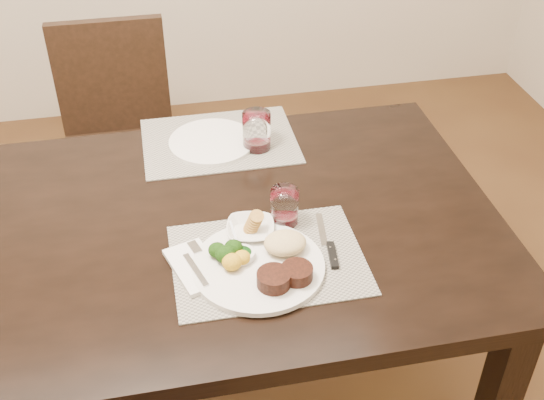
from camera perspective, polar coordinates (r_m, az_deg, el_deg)
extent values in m
cube|color=black|center=(1.78, -13.07, -3.51)|extent=(2.00, 1.00, 0.05)
cube|color=black|center=(2.47, 9.71, -1.16)|extent=(0.08, 0.08, 0.70)
cube|color=black|center=(2.64, -12.48, 3.44)|extent=(0.42, 0.42, 0.04)
cube|color=black|center=(2.64, -15.63, -3.22)|extent=(0.04, 0.04, 0.41)
cube|color=black|center=(2.63, -7.85, -2.31)|extent=(0.04, 0.04, 0.41)
cube|color=black|center=(2.93, -15.48, 1.26)|extent=(0.04, 0.04, 0.41)
cube|color=black|center=(2.91, -8.48, 2.11)|extent=(0.04, 0.04, 0.41)
cube|color=black|center=(2.69, -13.27, 10.00)|extent=(0.42, 0.04, 0.45)
cube|color=gray|center=(1.65, -0.34, -5.00)|extent=(0.46, 0.34, 0.00)
cube|color=gray|center=(2.08, -4.42, 4.95)|extent=(0.46, 0.34, 0.00)
cylinder|color=silver|center=(1.62, -1.16, -5.58)|extent=(0.32, 0.32, 0.01)
cylinder|color=black|center=(1.55, 0.15, -6.63)|extent=(0.08, 0.08, 0.03)
cylinder|color=black|center=(1.57, 2.09, -6.10)|extent=(0.07, 0.07, 0.03)
ellipsoid|color=tan|center=(1.64, 1.10, -3.60)|extent=(0.10, 0.09, 0.04)
ellipsoid|color=#1A3D0B|center=(1.61, -3.92, -4.55)|extent=(0.05, 0.05, 0.04)
ellipsoid|color=gold|center=(1.59, -3.37, -5.19)|extent=(0.05, 0.05, 0.04)
cube|color=silver|center=(1.63, -6.46, -5.58)|extent=(0.14, 0.20, 0.01)
cube|color=silver|center=(1.61, -6.40, -5.84)|extent=(0.05, 0.12, 0.01)
cube|color=silver|center=(1.67, -6.50, -3.94)|extent=(0.04, 0.05, 0.00)
cube|color=silver|center=(1.74, 4.16, -2.46)|extent=(0.03, 0.13, 0.00)
cube|color=black|center=(1.66, 5.09, -4.62)|extent=(0.03, 0.09, 0.01)
imported|color=silver|center=(1.71, -1.81, -2.51)|extent=(0.14, 0.14, 0.03)
cylinder|color=#B08737|center=(1.70, -1.83, -1.98)|extent=(0.04, 0.04, 0.04)
cylinder|color=silver|center=(1.63, -2.87, -4.83)|extent=(0.08, 0.08, 0.03)
cylinder|color=#0D380C|center=(1.62, -2.89, -4.55)|extent=(0.07, 0.07, 0.01)
cube|color=silver|center=(1.65, -3.21, -2.79)|extent=(0.01, 0.05, 0.04)
cylinder|color=white|center=(1.73, 1.05, -0.53)|extent=(0.07, 0.07, 0.10)
cylinder|color=#3A050B|center=(1.75, 1.04, -1.49)|extent=(0.06, 0.06, 0.02)
cylinder|color=silver|center=(2.07, -5.06, 4.88)|extent=(0.26, 0.26, 0.01)
cylinder|color=white|center=(2.02, -1.29, 5.83)|extent=(0.08, 0.08, 0.12)
cylinder|color=#3A050B|center=(2.04, -1.28, 4.78)|extent=(0.07, 0.07, 0.03)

